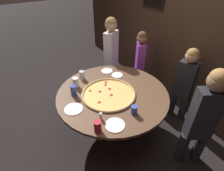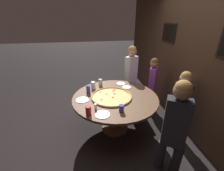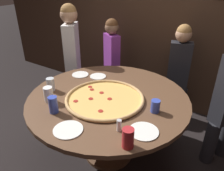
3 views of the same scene
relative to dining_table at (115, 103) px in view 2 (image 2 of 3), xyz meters
name	(u,v)px [view 2 (image 2 of 3)]	position (x,y,z in m)	size (l,w,h in m)	color
ground_plane	(115,128)	(0.00, 0.00, -0.61)	(24.00, 24.00, 0.00)	black
back_wall	(190,63)	(0.00, 1.38, 0.70)	(6.40, 0.08, 2.60)	#3D281C
dining_table	(115,103)	(0.00, 0.00, 0.00)	(1.55, 1.55, 0.74)	brown
giant_pizza	(112,96)	(0.01, -0.07, 0.15)	(0.75, 0.75, 0.03)	#EAB75B
drink_cup_near_right	(88,111)	(0.49, -0.50, 0.21)	(0.08, 0.08, 0.15)	#B22328
drink_cup_beside_pizza	(88,89)	(-0.24, -0.48, 0.21)	(0.08, 0.08, 0.15)	#384CB7
drink_cup_centre_back	(121,108)	(0.48, 0.00, 0.19)	(0.08, 0.08, 0.11)	#384CB7
drink_cup_near_left	(93,85)	(-0.41, -0.37, 0.21)	(0.08, 0.08, 0.14)	white
drink_cup_far_right	(100,82)	(-0.55, -0.21, 0.20)	(0.08, 0.08, 0.13)	silver
white_plate_beside_cup	(126,87)	(-0.34, 0.30, 0.14)	(0.18, 0.18, 0.01)	white
white_plate_far_back	(103,114)	(0.52, -0.29, 0.14)	(0.23, 0.23, 0.01)	white
white_plate_left_side	(121,83)	(-0.55, 0.23, 0.14)	(0.19, 0.19, 0.01)	white
white_plate_right_side	(82,100)	(0.03, -0.59, 0.14)	(0.23, 0.23, 0.01)	white
condiment_shaker	(96,107)	(0.36, -0.38, 0.18)	(0.04, 0.04, 0.10)	silver
diner_far_right	(175,125)	(0.99, 0.59, 0.20)	(0.29, 0.37, 1.43)	#232328
diner_centre_back	(152,81)	(-0.60, 0.99, 0.11)	(0.33, 0.26, 1.26)	#232328
diner_side_right	(181,101)	(0.34, 1.10, 0.12)	(0.34, 0.21, 1.27)	#232328
diner_side_left	(131,72)	(-0.99, 0.59, 0.23)	(0.30, 0.38, 1.47)	#232328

